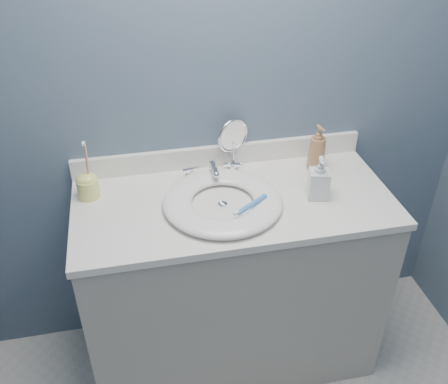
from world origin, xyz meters
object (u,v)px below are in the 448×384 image
object	(u,v)px
soap_bottle_amber	(317,148)
soap_bottle_clear	(319,178)
toothbrush_holder	(88,185)
makeup_mirror	(233,141)

from	to	relation	value
soap_bottle_amber	soap_bottle_clear	bearing A→B (deg)	-117.87
soap_bottle_clear	toothbrush_holder	size ratio (longest dim) A/B	0.71
soap_bottle_clear	toothbrush_holder	distance (m)	0.88
makeup_mirror	soap_bottle_clear	distance (m)	0.39
soap_bottle_amber	toothbrush_holder	xyz separation A→B (m)	(-0.92, -0.02, -0.04)
soap_bottle_amber	toothbrush_holder	world-z (taller)	toothbrush_holder
soap_bottle_amber	soap_bottle_clear	world-z (taller)	soap_bottle_amber
makeup_mirror	soap_bottle_clear	size ratio (longest dim) A/B	1.29
toothbrush_holder	soap_bottle_amber	bearing A→B (deg)	1.20
makeup_mirror	toothbrush_holder	world-z (taller)	toothbrush_holder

